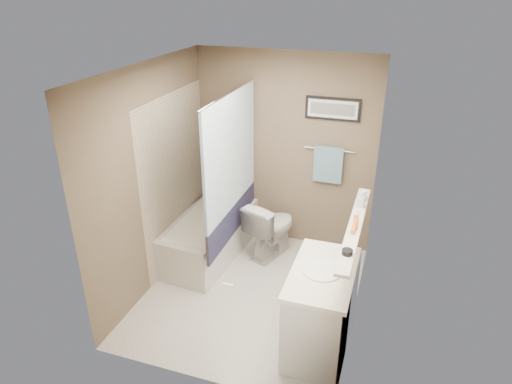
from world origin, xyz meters
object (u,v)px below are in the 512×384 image
(hair_brush_front, at_px, (354,227))
(soap_bottle, at_px, (361,200))
(glass_jar, at_px, (362,195))
(bathtub, at_px, (209,235))
(candle_bowl_near, at_px, (347,252))
(hair_brush_back, at_px, (355,222))
(vanity, at_px, (321,312))
(toilet, at_px, (271,228))

(hair_brush_front, relative_size, soap_bottle, 1.45)
(glass_jar, distance_m, soap_bottle, 0.16)
(soap_bottle, bearing_deg, bathtub, 168.36)
(hair_brush_front, height_order, glass_jar, glass_jar)
(candle_bowl_near, relative_size, hair_brush_back, 0.41)
(vanity, bearing_deg, soap_bottle, 79.23)
(candle_bowl_near, relative_size, glass_jar, 0.90)
(candle_bowl_near, xyz_separation_m, soap_bottle, (0.00, 0.88, 0.06))
(hair_brush_front, relative_size, glass_jar, 2.20)
(vanity, xyz_separation_m, candle_bowl_near, (0.19, -0.10, 0.73))
(glass_jar, bearing_deg, bathtub, 173.25)
(toilet, bearing_deg, glass_jar, 176.55)
(vanity, distance_m, hair_brush_back, 0.86)
(vanity, height_order, hair_brush_front, hair_brush_front)
(toilet, height_order, hair_brush_back, hair_brush_back)
(bathtub, xyz_separation_m, candle_bowl_near, (1.79, -1.24, 0.89))
(vanity, relative_size, hair_brush_front, 4.09)
(hair_brush_front, distance_m, soap_bottle, 0.45)
(bathtub, bearing_deg, toilet, 23.33)
(hair_brush_back, bearing_deg, soap_bottle, 90.00)
(bathtub, xyz_separation_m, hair_brush_back, (1.79, -0.73, 0.89))
(soap_bottle, bearing_deg, hair_brush_back, -90.00)
(soap_bottle, bearing_deg, candle_bowl_near, -90.00)
(toilet, bearing_deg, hair_brush_back, 157.14)
(hair_brush_front, distance_m, hair_brush_back, 0.09)
(bathtub, relative_size, hair_brush_front, 6.82)
(candle_bowl_near, relative_size, soap_bottle, 0.59)
(candle_bowl_near, height_order, hair_brush_back, hair_brush_back)
(toilet, xyz_separation_m, hair_brush_front, (1.07, -1.06, 0.78))
(toilet, bearing_deg, vanity, 141.99)
(vanity, relative_size, candle_bowl_near, 10.00)
(bathtub, bearing_deg, soap_bottle, -6.78)
(hair_brush_back, height_order, glass_jar, glass_jar)
(toilet, xyz_separation_m, candle_bowl_near, (1.07, -1.48, 0.77))
(glass_jar, bearing_deg, hair_brush_front, -90.00)
(soap_bottle, bearing_deg, hair_brush_front, -90.00)
(bathtub, distance_m, candle_bowl_near, 2.35)
(toilet, relative_size, vanity, 0.80)
(soap_bottle, bearing_deg, vanity, -103.41)
(hair_brush_back, distance_m, soap_bottle, 0.37)
(vanity, distance_m, glass_jar, 1.22)
(hair_brush_front, bearing_deg, toilet, 135.24)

